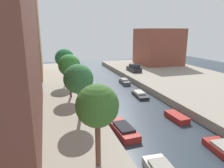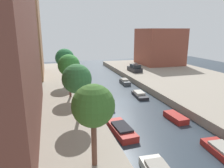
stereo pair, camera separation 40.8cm
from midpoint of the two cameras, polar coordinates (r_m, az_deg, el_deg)
The scene contains 17 objects.
ground_plane at distance 29.61m, azimuth 3.29°, elevation -4.80°, with size 84.00×84.00×0.00m, color #28333D.
quay_left at distance 28.15m, azimuth -26.80°, elevation -6.38°, with size 20.00×64.00×1.00m, color gray.
quay_right at distance 37.31m, azimuth 25.40°, elevation -1.32°, with size 20.00×64.00×1.00m, color gray.
apartment_tower_far at distance 43.80m, azimuth -26.34°, elevation 15.16°, with size 10.00×12.53×20.73m, color #9E704C.
low_block_right at distance 56.83m, azimuth 12.26°, elevation 9.94°, with size 10.00×10.26×9.09m, color brown.
street_tree_0 at distance 13.21m, azimuth -4.92°, elevation -6.10°, with size 2.76×2.76×5.58m.
street_tree_1 at distance 20.53m, azimuth -9.69°, elevation 1.28°, with size 2.90×2.90×5.65m.
street_tree_2 at distance 28.05m, azimuth -11.93°, elevation 4.91°, with size 2.90×2.90×5.73m.
street_tree_3 at distance 34.83m, azimuth -13.12°, elevation 6.84°, with size 3.03×3.03×5.89m.
parked_car at distance 45.80m, azimuth 5.78°, elevation 4.25°, with size 2.02×4.21×1.59m.
moored_boat_left_2 at distance 20.92m, azimuth 2.50°, elevation -12.25°, with size 1.88×4.66×0.84m.
moored_boat_left_3 at distance 27.71m, azimuth -2.21°, elevation -5.35°, with size 1.39×4.63×0.83m.
moored_boat_left_4 at distance 34.88m, azimuth -6.03°, elevation -1.20°, with size 1.86×3.45×0.90m.
moored_boat_left_5 at distance 42.60m, azimuth -7.74°, elevation 1.72°, with size 1.59×3.71×1.01m.
moored_boat_right_2 at distance 24.76m, azimuth 16.72°, elevation -8.62°, with size 1.47×3.07×0.64m.
moored_boat_right_3 at distance 31.82m, azimuth 7.22°, elevation -2.90°, with size 1.75×3.92×0.77m.
moored_boat_right_4 at distance 38.97m, azimuth 3.12°, elevation 0.60°, with size 1.40×3.36×0.95m.
Camera 1 is at (-10.20, -26.03, 9.80)m, focal length 33.60 mm.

